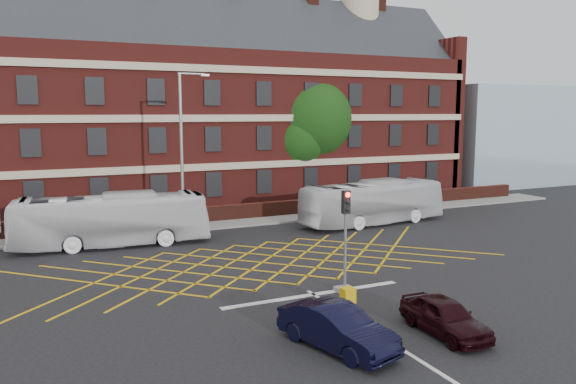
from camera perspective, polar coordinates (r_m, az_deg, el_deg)
name	(u,v)px	position (r m, az deg, el deg)	size (l,w,h in m)	color
ground	(279,273)	(26.44, -0.96, -8.21)	(120.00, 120.00, 0.00)	black
victorian_building	(168,107)	(46.37, -12.08, 8.44)	(51.00, 12.17, 20.40)	maroon
boundary_wall	(199,215)	(38.23, -9.01, -2.35)	(56.00, 0.50, 1.10)	#461A12
far_pavement	(204,225)	(37.38, -8.57, -3.35)	(60.00, 3.00, 0.12)	slate
glass_block	(492,136)	(62.66, 20.02, 5.41)	(14.00, 10.00, 10.00)	#99B2BF
box_junction_hatching	(262,262)	(28.20, -2.65, -7.15)	(11.50, 0.12, 0.02)	#CC990C
stop_line	(314,294)	(23.43, 2.62, -10.36)	(8.00, 0.30, 0.02)	silver
centre_line	(412,356)	(18.33, 12.53, -15.97)	(0.15, 14.00, 0.02)	silver
bus_left	(111,220)	(32.76, -17.50, -2.72)	(2.49, 10.65, 2.97)	silver
bus_right	(373,202)	(37.80, 8.64, -1.06)	(2.46, 10.50, 2.93)	silver
car_navy	(337,328)	(18.27, 5.00, -13.56)	(1.47, 4.21, 1.39)	black
car_maroon	(445,316)	(20.04, 15.64, -12.05)	(1.48, 3.67, 1.25)	black
deciduous_tree	(308,125)	(46.64, 2.03, 6.82)	(7.56, 7.30, 10.54)	black
traffic_light_near	(345,251)	(23.36, 5.84, -5.97)	(0.70, 0.70, 4.27)	slate
street_lamp	(183,181)	(33.79, -10.57, 1.13)	(2.25, 1.00, 9.70)	slate
utility_cabinet	(348,301)	(21.36, 6.09, -10.91)	(0.47, 0.44, 0.97)	gold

